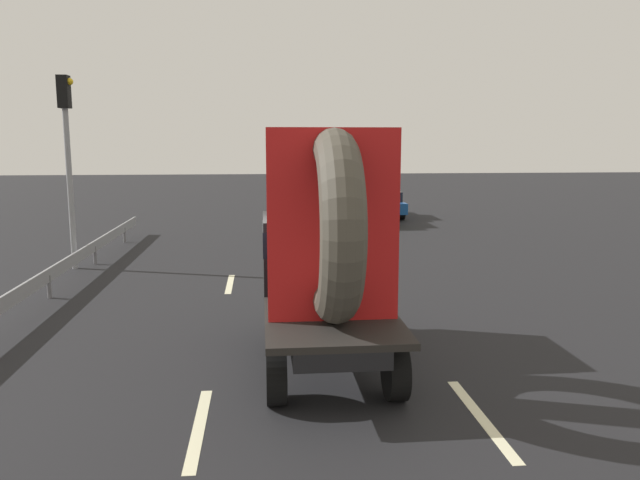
{
  "coord_description": "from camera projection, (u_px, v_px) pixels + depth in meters",
  "views": [
    {
      "loc": [
        -1.05,
        -10.4,
        3.67
      ],
      "look_at": [
        -0.03,
        0.28,
        1.94
      ],
      "focal_mm": 34.52,
      "sensor_mm": 36.0,
      "label": 1
    }
  ],
  "objects": [
    {
      "name": "lane_dash_left_far",
      "position": [
        230.0,
        284.0,
        15.98
      ],
      "size": [
        0.16,
        2.14,
        0.01
      ],
      "primitive_type": "cube",
      "rotation": [
        0.0,
        0.0,
        1.57
      ],
      "color": "beige",
      "rests_on": "ground_plane"
    },
    {
      "name": "lane_dash_right_far",
      "position": [
        375.0,
        285.0,
        15.87
      ],
      "size": [
        0.16,
        2.94,
        0.01
      ],
      "primitive_type": "cube",
      "rotation": [
        0.0,
        0.0,
        1.57
      ],
      "color": "beige",
      "rests_on": "ground_plane"
    },
    {
      "name": "oncoming_car",
      "position": [
        382.0,
        203.0,
        30.2
      ],
      "size": [
        1.69,
        3.94,
        1.29
      ],
      "color": "black",
      "rests_on": "ground_plane"
    },
    {
      "name": "flatbed_truck",
      "position": [
        325.0,
        257.0,
        10.1
      ],
      "size": [
        2.02,
        4.68,
        3.86
      ],
      "color": "black",
      "rests_on": "ground_plane"
    },
    {
      "name": "lane_dash_left_near",
      "position": [
        199.0,
        427.0,
        7.97
      ],
      "size": [
        0.16,
        2.36,
        0.01
      ],
      "primitive_type": "cube",
      "rotation": [
        0.0,
        0.0,
        1.57
      ],
      "color": "beige",
      "rests_on": "ground_plane"
    },
    {
      "name": "guardrail",
      "position": [
        74.0,
        260.0,
        16.46
      ],
      "size": [
        0.1,
        16.3,
        0.71
      ],
      "color": "gray",
      "rests_on": "ground_plane"
    },
    {
      "name": "ground_plane",
      "position": [
        323.0,
        350.0,
        10.9
      ],
      "size": [
        120.0,
        120.0,
        0.0
      ],
      "primitive_type": "plane",
      "color": "black"
    },
    {
      "name": "distant_sedan",
      "position": [
        368.0,
        207.0,
        27.71
      ],
      "size": [
        1.81,
        4.22,
        1.37
      ],
      "color": "black",
      "rests_on": "ground_plane"
    },
    {
      "name": "lane_dash_right_near",
      "position": [
        481.0,
        417.0,
        8.25
      ],
      "size": [
        0.16,
        2.5,
        0.01
      ],
      "primitive_type": "cube",
      "rotation": [
        0.0,
        0.0,
        1.57
      ],
      "color": "beige",
      "rests_on": "ground_plane"
    },
    {
      "name": "traffic_light",
      "position": [
        67.0,
        144.0,
        17.38
      ],
      "size": [
        0.42,
        0.36,
        5.49
      ],
      "color": "gray",
      "rests_on": "ground_plane"
    }
  ]
}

